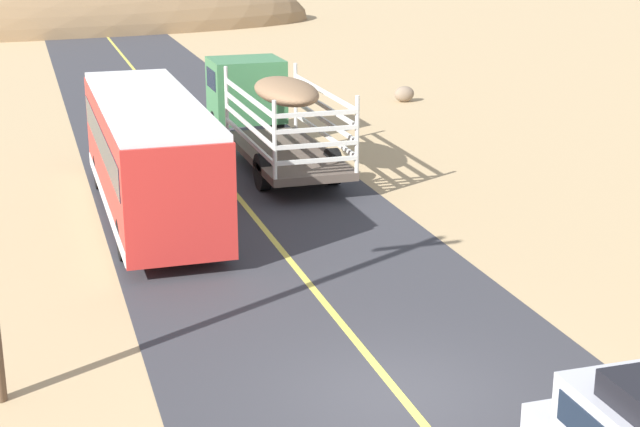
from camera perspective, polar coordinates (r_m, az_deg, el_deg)
ground_plane at (r=16.92m, az=4.67°, el=-10.58°), size 240.00×240.00×0.00m
road_surface at (r=16.92m, az=4.67°, el=-10.55°), size 8.00×120.00×0.02m
road_centre_line at (r=16.91m, az=4.67°, el=-10.51°), size 0.16×117.60×0.00m
livestock_truck at (r=32.93m, az=-3.49°, el=6.58°), size 2.53×9.70×3.02m
bus at (r=26.20m, az=-9.95°, el=3.46°), size 2.54×10.00×3.21m
boulder_near_shoulder at (r=42.49m, az=4.97°, el=6.99°), size 0.88×0.62×0.69m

